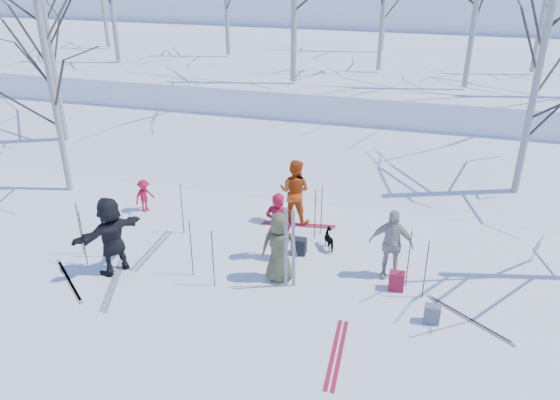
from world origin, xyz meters
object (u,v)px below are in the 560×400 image
(skier_grey_west, at_px, (111,235))
(backpack_red, at_px, (397,281))
(skier_redor_behind, at_px, (295,191))
(backpack_dark, at_px, (299,246))
(skier_olive_center, at_px, (279,247))
(skier_cream_east, at_px, (391,244))
(dog, at_px, (331,240))
(backpack_grey, at_px, (432,314))
(skier_red_seated, at_px, (144,196))
(skier_red_north, at_px, (278,226))

(skier_grey_west, bearing_deg, backpack_red, 126.18)
(skier_redor_behind, distance_m, backpack_dark, 1.79)
(skier_olive_center, relative_size, backpack_dark, 3.97)
(skier_cream_east, distance_m, dog, 1.77)
(skier_redor_behind, distance_m, dog, 1.77)
(skier_cream_east, xyz_separation_m, dog, (-1.45, 0.84, -0.57))
(skier_grey_west, height_order, dog, skier_grey_west)
(skier_grey_west, xyz_separation_m, backpack_grey, (6.85, -0.00, -0.71))
(dog, xyz_separation_m, backpack_dark, (-0.67, -0.43, -0.04))
(dog, relative_size, backpack_grey, 1.49)
(backpack_grey, relative_size, backpack_dark, 0.95)
(skier_olive_center, bearing_deg, backpack_dark, -113.33)
(skier_redor_behind, relative_size, backpack_grey, 4.52)
(skier_olive_center, distance_m, dog, 1.87)
(skier_cream_east, height_order, backpack_grey, skier_cream_east)
(backpack_dark, bearing_deg, skier_grey_west, -154.27)
(skier_cream_east, bearing_deg, dog, 150.27)
(skier_olive_center, relative_size, skier_redor_behind, 0.92)
(dog, xyz_separation_m, backpack_grey, (2.41, -2.25, -0.05))
(dog, height_order, backpack_grey, dog)
(skier_grey_west, xyz_separation_m, backpack_dark, (3.76, 1.81, -0.70))
(skier_grey_west, relative_size, backpack_grey, 4.72)
(skier_olive_center, height_order, skier_red_seated, skier_olive_center)
(dog, bearing_deg, backpack_grey, 104.09)
(skier_olive_center, relative_size, dog, 2.81)
(skier_redor_behind, relative_size, skier_red_seated, 1.87)
(backpack_grey, bearing_deg, dog, 136.98)
(backpack_dark, bearing_deg, skier_red_seated, 166.67)
(skier_olive_center, distance_m, skier_red_north, 0.91)
(skier_cream_east, bearing_deg, backpack_red, -65.93)
(skier_grey_west, relative_size, dog, 3.18)
(dog, distance_m, backpack_grey, 3.30)
(skier_olive_center, distance_m, backpack_dark, 1.31)
(skier_cream_east, distance_m, backpack_red, 0.79)
(backpack_red, bearing_deg, skier_red_north, 167.97)
(skier_olive_center, bearing_deg, skier_redor_behind, -98.39)
(skier_redor_behind, height_order, skier_grey_west, skier_grey_west)
(skier_red_north, bearing_deg, skier_cream_east, -179.65)
(skier_grey_west, bearing_deg, skier_cream_east, 130.92)
(skier_olive_center, xyz_separation_m, skier_redor_behind, (-0.36, 2.75, 0.07))
(skier_red_north, height_order, dog, skier_red_north)
(skier_cream_east, bearing_deg, skier_grey_west, -166.36)
(skier_redor_behind, bearing_deg, backpack_grey, 142.43)
(skier_cream_east, bearing_deg, skier_red_north, 177.62)
(skier_cream_east, bearing_deg, skier_olive_center, -161.49)
(dog, height_order, backpack_red, dog)
(backpack_red, bearing_deg, skier_grey_west, -171.26)
(skier_red_north, relative_size, backpack_grey, 4.34)
(dog, bearing_deg, skier_olive_center, 29.73)
(skier_olive_center, relative_size, skier_cream_east, 0.98)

